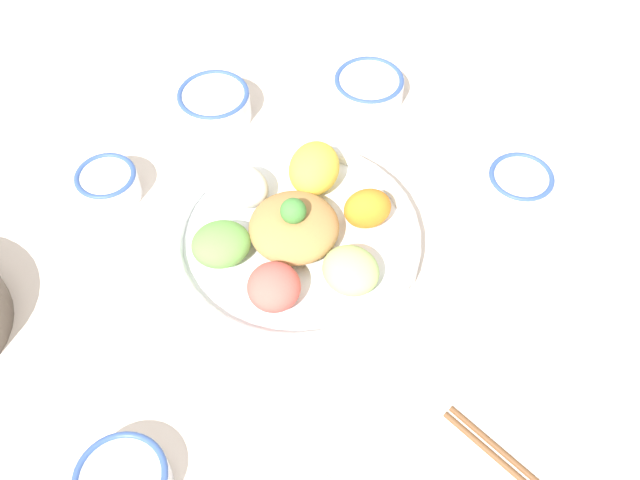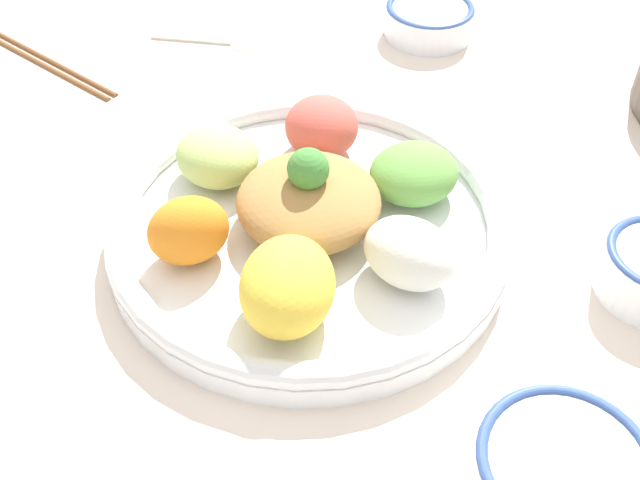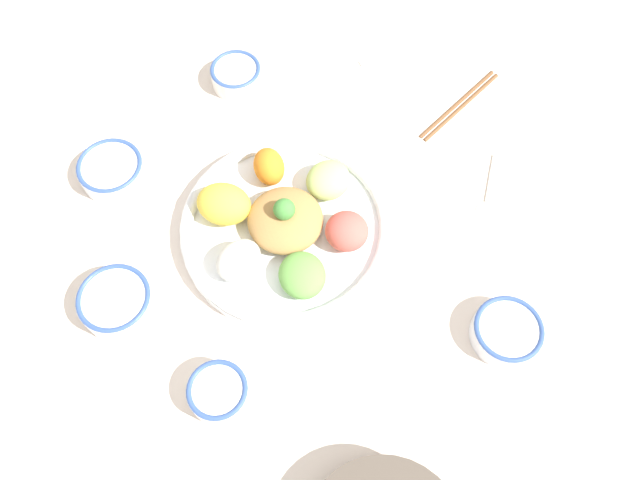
% 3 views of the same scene
% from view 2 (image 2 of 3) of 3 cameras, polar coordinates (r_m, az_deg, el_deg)
% --- Properties ---
extents(ground_plane, '(2.40, 2.40, 0.00)m').
position_cam_2_polar(ground_plane, '(0.64, -1.71, 1.06)').
color(ground_plane, silver).
extents(salad_platter, '(0.33, 0.33, 0.09)m').
position_cam_2_polar(salad_platter, '(0.60, -0.98, 1.66)').
color(salad_platter, white).
rests_on(salad_platter, ground_plane).
extents(rice_bowl_blue, '(0.11, 0.11, 0.05)m').
position_cam_2_polar(rice_bowl_blue, '(0.49, 17.85, -16.82)').
color(rice_bowl_blue, white).
rests_on(rice_bowl_blue, ground_plane).
extents(rice_bowl_plain, '(0.10, 0.10, 0.04)m').
position_cam_2_polar(rice_bowl_plain, '(0.89, 8.31, 16.37)').
color(rice_bowl_plain, white).
rests_on(rice_bowl_plain, ground_plane).
extents(chopsticks_pair_near, '(0.09, 0.20, 0.01)m').
position_cam_2_polar(chopsticks_pair_near, '(0.89, -19.87, 12.56)').
color(chopsticks_pair_near, brown).
rests_on(chopsticks_pair_near, ground_plane).
extents(serving_spoon_extra, '(0.12, 0.11, 0.01)m').
position_cam_2_polar(serving_spoon_extra, '(0.88, -7.13, 14.87)').
color(serving_spoon_extra, beige).
rests_on(serving_spoon_extra, ground_plane).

